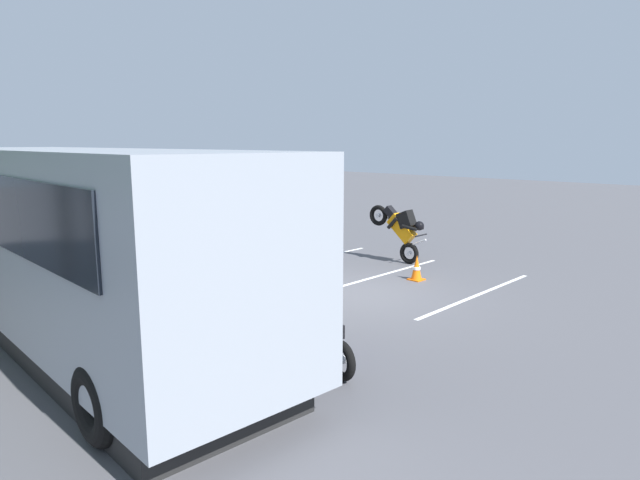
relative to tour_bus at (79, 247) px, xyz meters
The scene contains 11 objects.
ground_plane 5.85m from the tour_bus, 103.29° to the right, with size 80.00×80.00×0.00m, color #4C4C51.
tour_bus is the anchor object (origin of this frame).
spectator_far_left 3.02m from the tour_bus, 122.90° to the right, with size 0.58×0.37×1.82m.
spectator_left 2.61m from the tour_bus, 96.91° to the right, with size 0.57×0.39×1.75m.
spectator_centre 2.58m from the tour_bus, 69.37° to the right, with size 0.57×0.33×1.79m.
parked_motorcycle_silver 4.18m from the tour_bus, 149.87° to the right, with size 2.04×0.68×0.99m.
stunt_motorcycle 8.93m from the tour_bus, 90.37° to the right, with size 2.02×0.58×1.70m.
traffic_cone 7.79m from the tour_bus, 101.98° to the right, with size 0.34×0.34×0.63m.
bay_line_a 8.26m from the tour_bus, 114.52° to the right, with size 0.16×4.95×0.01m.
bay_line_b 7.57m from the tour_bus, 95.16° to the right, with size 0.15×4.83×0.01m.
bay_line_c 7.81m from the tour_bus, 74.59° to the right, with size 0.15×4.83×0.01m.
Camera 1 is at (-7.82, 9.06, 3.35)m, focal length 30.80 mm.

